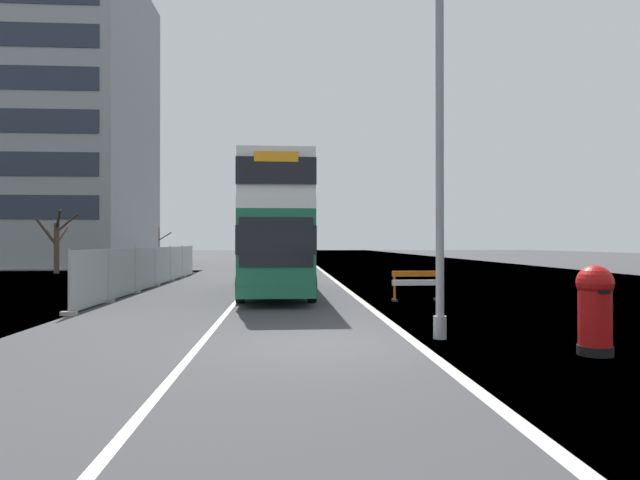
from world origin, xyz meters
TOP-DOWN VIEW (x-y plane):
  - ground at (0.54, 0.14)m, footprint 140.00×280.00m
  - double_decker_bus at (-1.09, 11.21)m, footprint 2.93×11.32m
  - lamppost_foreground at (2.67, 0.35)m, footprint 0.29×0.70m
  - red_pillar_postbox at (5.09, -1.51)m, footprint 0.66×0.66m
  - roadworks_barrier at (3.97, 7.85)m, footprint 1.74×0.49m
  - construction_site_fence at (-6.96, 14.92)m, footprint 0.44×20.60m
  - car_oncoming_near at (-0.32, 27.64)m, footprint 2.01×4.18m
  - car_receding_mid at (-0.06, 35.40)m, footprint 1.96×4.52m
  - bare_tree_far_verge_near at (-16.40, 26.66)m, footprint 2.88×3.04m
  - bare_tree_far_verge_mid at (-14.64, 48.40)m, footprint 3.05×2.34m

SIDE VIEW (x-z plane):
  - ground at x=0.54m, z-range -0.10..0.00m
  - roadworks_barrier at x=3.97m, z-range 0.14..1.23m
  - construction_site_fence at x=-6.96m, z-range -0.04..1.89m
  - red_pillar_postbox at x=5.09m, z-range 0.08..1.77m
  - car_receding_mid at x=-0.06m, z-range -0.07..2.09m
  - car_oncoming_near at x=-0.32m, z-range -0.08..2.22m
  - bare_tree_far_verge_mid at x=-14.64m, z-range 0.10..4.17m
  - bare_tree_far_verge_near at x=-16.40m, z-range 0.02..4.36m
  - double_decker_bus at x=-1.09m, z-range 0.16..5.32m
  - lamppost_foreground at x=2.67m, z-range -0.24..8.38m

